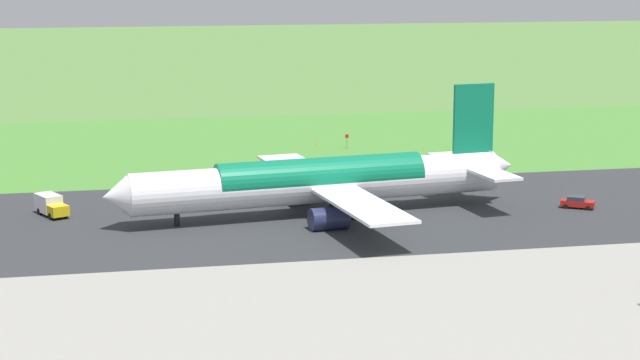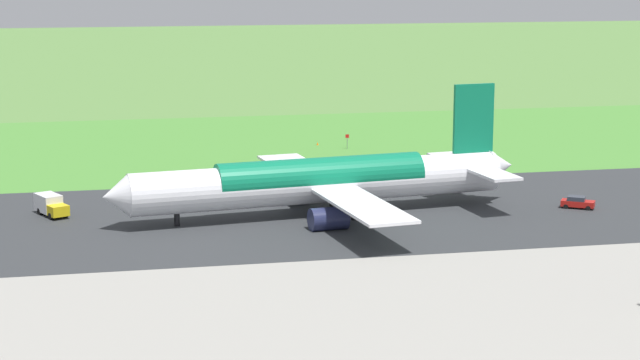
{
  "view_description": "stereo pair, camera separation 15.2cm",
  "coord_description": "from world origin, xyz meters",
  "px_view_note": "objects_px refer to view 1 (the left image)",
  "views": [
    {
      "loc": [
        24.05,
        131.18,
        31.62
      ],
      "look_at": [
        -2.76,
        0.0,
        4.5
      ],
      "focal_mm": 61.37,
      "sensor_mm": 36.0,
      "label": 1
    },
    {
      "loc": [
        23.9,
        131.21,
        31.62
      ],
      "look_at": [
        -2.76,
        0.0,
        4.5
      ],
      "focal_mm": 61.37,
      "sensor_mm": 36.0,
      "label": 2
    }
  ],
  "objects_px": {
    "no_stopping_sign": "(347,140)",
    "traffic_cone_orange": "(317,144)",
    "service_car_followme": "(577,202)",
    "airliner_main": "(323,181)",
    "service_truck_baggage": "(51,205)"
  },
  "relations": [
    {
      "from": "no_stopping_sign",
      "to": "traffic_cone_orange",
      "type": "bearing_deg",
      "value": -48.85
    },
    {
      "from": "service_car_followme",
      "to": "traffic_cone_orange",
      "type": "xyz_separation_m",
      "value": [
        23.26,
        -54.64,
        -0.57
      ]
    },
    {
      "from": "no_stopping_sign",
      "to": "airliner_main",
      "type": "bearing_deg",
      "value": 73.51
    },
    {
      "from": "no_stopping_sign",
      "to": "service_car_followme",
      "type": "bearing_deg",
      "value": 110.95
    },
    {
      "from": "airliner_main",
      "to": "service_truck_baggage",
      "type": "relative_size",
      "value": 8.72
    },
    {
      "from": "airliner_main",
      "to": "service_truck_baggage",
      "type": "height_order",
      "value": "airliner_main"
    },
    {
      "from": "no_stopping_sign",
      "to": "service_truck_baggage",
      "type": "bearing_deg",
      "value": 40.55
    },
    {
      "from": "service_truck_baggage",
      "to": "traffic_cone_orange",
      "type": "height_order",
      "value": "service_truck_baggage"
    },
    {
      "from": "service_truck_baggage",
      "to": "service_car_followme",
      "type": "relative_size",
      "value": 1.37
    },
    {
      "from": "airliner_main",
      "to": "service_truck_baggage",
      "type": "bearing_deg",
      "value": -10.49
    },
    {
      "from": "airliner_main",
      "to": "service_truck_baggage",
      "type": "xyz_separation_m",
      "value": [
        33.53,
        -6.21,
        -2.95
      ]
    },
    {
      "from": "airliner_main",
      "to": "service_car_followme",
      "type": "relative_size",
      "value": 11.97
    },
    {
      "from": "airliner_main",
      "to": "no_stopping_sign",
      "type": "bearing_deg",
      "value": -106.49
    },
    {
      "from": "service_car_followme",
      "to": "service_truck_baggage",
      "type": "bearing_deg",
      "value": -8.0
    },
    {
      "from": "airliner_main",
      "to": "service_car_followme",
      "type": "bearing_deg",
      "value": 174.56
    }
  ]
}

